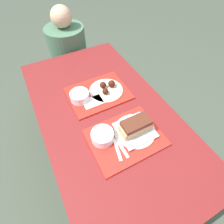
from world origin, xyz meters
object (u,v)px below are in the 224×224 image
object	(u,v)px
tray_far	(98,93)
bowl_coleslaw_far	(80,96)
brisket_sandwich_plate	(135,128)
wings_plate_far	(107,89)
bowl_coleslaw_near	(102,136)
person_seated_across	(68,49)
tray_near	(125,138)

from	to	relation	value
tray_far	bowl_coleslaw_far	distance (m)	0.14
brisket_sandwich_plate	wings_plate_far	xyz separation A→B (m)	(0.01, 0.38, -0.02)
bowl_coleslaw_near	person_seated_across	distance (m)	1.15
bowl_coleslaw_near	brisket_sandwich_plate	world-z (taller)	brisket_sandwich_plate
bowl_coleslaw_far	bowl_coleslaw_near	bearing A→B (deg)	-89.88
brisket_sandwich_plate	wings_plate_far	distance (m)	0.38
tray_near	bowl_coleslaw_far	bearing A→B (deg)	106.96
tray_near	bowl_coleslaw_near	world-z (taller)	bowl_coleslaw_near
tray_near	tray_far	world-z (taller)	same
bowl_coleslaw_far	wings_plate_far	world-z (taller)	same
bowl_coleslaw_far	person_seated_across	xyz separation A→B (m)	(0.16, 0.79, -0.13)
bowl_coleslaw_near	wings_plate_far	size ratio (longest dim) A/B	0.54
tray_far	brisket_sandwich_plate	size ratio (longest dim) A/B	1.70
tray_far	person_seated_across	xyz separation A→B (m)	(0.03, 0.79, -0.09)
tray_near	brisket_sandwich_plate	distance (m)	0.08
tray_near	bowl_coleslaw_far	distance (m)	0.41
bowl_coleslaw_near	brisket_sandwich_plate	bearing A→B (deg)	-12.39
brisket_sandwich_plate	bowl_coleslaw_far	distance (m)	0.43
bowl_coleslaw_near	wings_plate_far	xyz separation A→B (m)	(0.19, 0.34, -0.02)
tray_near	wings_plate_far	distance (m)	0.39
tray_near	bowl_coleslaw_near	size ratio (longest dim) A/B	3.23
tray_near	wings_plate_far	size ratio (longest dim) A/B	1.74
bowl_coleslaw_far	brisket_sandwich_plate	bearing A→B (deg)	-64.02
brisket_sandwich_plate	wings_plate_far	world-z (taller)	brisket_sandwich_plate
tray_near	tray_far	xyz separation A→B (m)	(0.01, 0.39, 0.00)
wings_plate_far	person_seated_across	size ratio (longest dim) A/B	0.35
wings_plate_far	tray_near	bearing A→B (deg)	-100.97
bowl_coleslaw_near	bowl_coleslaw_far	size ratio (longest dim) A/B	1.00
tray_near	person_seated_across	distance (m)	1.19
tray_near	bowl_coleslaw_far	size ratio (longest dim) A/B	3.23
person_seated_across	bowl_coleslaw_far	bearing A→B (deg)	-101.56
tray_near	bowl_coleslaw_far	world-z (taller)	bowl_coleslaw_far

